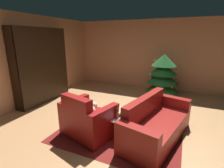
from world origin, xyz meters
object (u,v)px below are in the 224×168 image
Objects in this scene: book_stack_on_table at (118,113)px; decorated_tree at (163,75)px; couch_red at (156,124)px; coffee_table at (122,116)px; bottle_on_table at (117,113)px; armchair_red at (87,120)px; bookshelf_unit at (45,66)px.

decorated_tree reaches higher than book_stack_on_table.
couch_red is at bearing -84.89° from decorated_tree.
coffee_table is 0.25m from bottle_on_table.
decorated_tree reaches higher than bottle_on_table.
armchair_red is 5.08× the size of book_stack_on_table.
decorated_tree is (3.27, 1.78, -0.35)m from bookshelf_unit.
book_stack_on_table is 2.77m from decorated_tree.
armchair_red reaches higher than couch_red.
coffee_table is 2.72m from decorated_tree.
bookshelf_unit is at bearing 158.92° from bottle_on_table.
coffee_table is (2.84, -0.88, -0.68)m from bookshelf_unit.
bottle_on_table is at bearing -156.33° from couch_red.
bookshelf_unit is 1.56× the size of decorated_tree.
book_stack_on_table is at bearing -100.29° from decorated_tree.
decorated_tree is (-0.23, 2.55, 0.43)m from couch_red.
bottle_on_table is at bearing -78.78° from book_stack_on_table.
bookshelf_unit is at bearing 161.30° from book_stack_on_table.
bookshelf_unit is at bearing -151.51° from decorated_tree.
decorated_tree is (0.43, 2.66, 0.33)m from coffee_table.
armchair_red is 3.20m from decorated_tree.
bookshelf_unit reaches higher than decorated_tree.
book_stack_on_table is (2.78, -0.94, -0.60)m from bookshelf_unit.
coffee_table is at bearing -17.26° from bookshelf_unit.
decorated_tree is at bearing 80.75° from bottle_on_table.
book_stack_on_table is (0.55, 0.29, 0.14)m from armchair_red.
bottle_on_table is 2.90m from decorated_tree.
bottle_on_table is (0.58, 0.14, 0.21)m from armchair_red.
bookshelf_unit is 3.06m from bottle_on_table.
bookshelf_unit is 1.11× the size of couch_red.
bookshelf_unit is at bearing 151.20° from armchair_red.
couch_red is at bearing 9.09° from coffee_table.
bottle_on_table is at bearing 14.12° from armchair_red.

